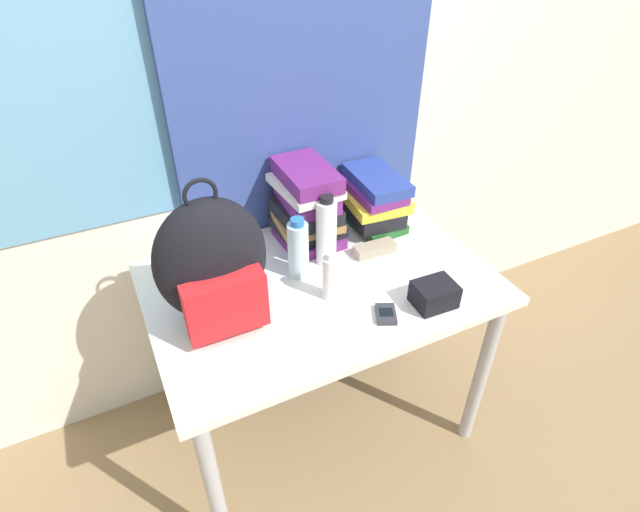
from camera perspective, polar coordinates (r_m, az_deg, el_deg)
name	(u,v)px	position (r m, az deg, el deg)	size (l,w,h in m)	color
ground_plane	(365,497)	(2.06, 5.11, -25.75)	(12.00, 12.00, 0.00)	#8C704C
wall_back	(260,93)	(1.80, -6.90, 18.01)	(6.00, 0.06, 2.50)	silver
curtain_blue	(305,92)	(1.81, -1.73, 18.25)	(0.96, 0.04, 2.50)	#384C93
desk	(320,302)	(1.73, 0.00, -5.32)	(1.13, 0.75, 0.76)	silver
backpack	(213,265)	(1.45, -12.18, -0.97)	(0.33, 0.24, 0.46)	black
book_stack_left	(307,206)	(1.77, -1.52, 5.72)	(0.24, 0.28, 0.30)	#6B2370
book_stack_center	(373,200)	(1.90, 6.09, 6.41)	(0.23, 0.29, 0.21)	#1E5623
water_bottle	(298,249)	(1.63, -2.51, 0.78)	(0.07, 0.07, 0.22)	silver
sports_bottle	(326,231)	(1.68, 0.71, 2.85)	(0.07, 0.07, 0.26)	white
sunscreen_bottle	(330,277)	(1.55, 1.13, -2.41)	(0.05, 0.05, 0.17)	white
cell_phone	(386,314)	(1.54, 7.55, -6.60)	(0.09, 0.10, 0.02)	#2D2D33
sunglasses_case	(375,249)	(1.79, 6.27, 0.82)	(0.15, 0.06, 0.04)	gray
camera_pouch	(434,294)	(1.59, 12.93, -4.29)	(0.13, 0.11, 0.08)	black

